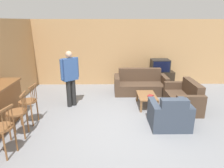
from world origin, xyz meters
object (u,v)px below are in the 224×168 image
bar_chair_far (29,103)px  couch_far (140,85)px  person_by_window (70,76)px  book_on_table (150,96)px  loveseat_right (184,98)px  bar_chair_mid (18,114)px  bar_chair_near (2,130)px  tv_unit (159,79)px  coffee_table (147,97)px  tv (160,65)px  armchair_near (170,116)px

bar_chair_far → couch_far: (3.17, 2.24, -0.24)m
bar_chair_far → person_by_window: size_ratio=0.61×
couch_far → book_on_table: couch_far is taller
book_on_table → loveseat_right: bearing=-1.0°
bar_chair_mid → couch_far: (3.17, 2.86, -0.24)m
bar_chair_near → tv_unit: bearing=46.5°
bar_chair_mid → tv_unit: 5.39m
coffee_table → bar_chair_far: bearing=-162.5°
coffee_table → tv: bearing=66.6°
book_on_table → person_by_window: size_ratio=0.13×
couch_far → tv: tv is taller
loveseat_right → tv: 2.15m
bar_chair_near → loveseat_right: size_ratio=0.72×
bar_chair_near → armchair_near: bearing=16.6°
loveseat_right → person_by_window: 3.49m
bar_chair_near → coffee_table: bearing=35.8°
bar_chair_mid → armchair_near: 3.56m
bar_chair_mid → tv_unit: size_ratio=0.94×
couch_far → coffee_table: couch_far is taller
coffee_table → book_on_table: 0.15m
armchair_near → tv_unit: size_ratio=0.86×
tv_unit → tv: 0.55m
tv_unit → armchair_near: bearing=-98.9°
couch_far → bar_chair_mid: bearing=-138.0°
bar_chair_far → couch_far: size_ratio=0.55×
coffee_table → person_by_window: (-2.32, 0.08, 0.65)m
bar_chair_mid → bar_chair_far: 0.62m
bar_chair_near → couch_far: size_ratio=0.55×
bar_chair_near → bar_chair_mid: same height
couch_far → tv_unit: bearing=39.7°
armchair_near → coffee_table: bearing=105.2°
bar_chair_mid → bar_chair_far: bearing=90.0°
bar_chair_far → tv: tv is taller
couch_far → tv: 1.25m
person_by_window → bar_chair_near: bearing=-110.1°
bar_chair_near → person_by_window: (0.87, 2.39, 0.42)m
person_by_window → book_on_table: bearing=-4.3°
bar_chair_far → tv_unit: (4.03, 2.95, -0.23)m
couch_far → person_by_window: person_by_window is taller
bar_chair_far → couch_far: bar_chair_far is taller
couch_far → tv: (0.86, 0.71, 0.57)m
armchair_near → tv: (0.50, 3.20, 0.57)m
bar_chair_near → bar_chair_mid: (0.00, 0.68, 0.00)m
bar_chair_near → book_on_table: size_ratio=4.78×
bar_chair_near → tv_unit: 5.87m
armchair_near → person_by_window: person_by_window is taller
bar_chair_near → tv: size_ratio=1.48×
loveseat_right → tv_unit: size_ratio=1.31×
couch_far → loveseat_right: (1.12, -1.35, -0.00)m
coffee_table → loveseat_right: bearing=-6.0°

